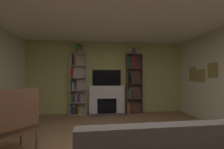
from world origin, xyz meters
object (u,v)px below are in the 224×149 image
Objects in this scene: armchair at (14,123)px; bookshelf_left at (77,86)px; potted_plant at (79,48)px; bookshelf_right at (132,83)px; fireplace at (107,99)px; vase_with_flowers at (134,51)px; tv at (107,78)px.

bookshelf_left is at bearing 76.14° from armchair.
potted_plant is (0.07, -0.05, 1.36)m from bookshelf_left.
bookshelf_right is 3.97m from armchair.
potted_plant is 3.41m from armchair.
bookshelf_left and bookshelf_right have the same top height.
bookshelf_left is at bearing 179.99° from fireplace.
armchair is (-2.72, -2.85, -0.56)m from bookshelf_right.
bookshelf_right is at bearing 46.36° from armchair.
fireplace is at bearing -179.41° from bookshelf_right.
vase_with_flowers reaches higher than armchair.
vase_with_flowers is (1.01, -0.04, 1.77)m from fireplace.
bookshelf_left is at bearing -179.73° from bookshelf_right.
tv is 3.49m from armchair.
bookshelf_left is 6.61× the size of potted_plant.
potted_plant is at bearing 74.64° from armchair.
armchair reaches higher than fireplace.
armchair is at bearing -134.88° from vase_with_flowers.
fireplace is 0.63× the size of bookshelf_left.
armchair is at bearing -133.64° from bookshelf_right.
vase_with_flowers reaches higher than tv.
bookshelf_left is 1.00× the size of bookshelf_right.
fireplace is 1.31× the size of tv.
bookshelf_left is at bearing -176.01° from tv.
potted_plant is at bearing -180.00° from vase_with_flowers.
armchair is (-2.78, -2.79, -1.73)m from vase_with_flowers.
tv is at bearing 90.00° from fireplace.
fireplace is 2.10m from potted_plant.
vase_with_flowers is (1.01, -0.12, 1.00)m from tv.
tv is 0.48× the size of bookshelf_left.
armchair is (-1.77, -2.91, -0.74)m from tv.
armchair is at bearing -103.86° from bookshelf_left.
armchair is at bearing -105.36° from potted_plant.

